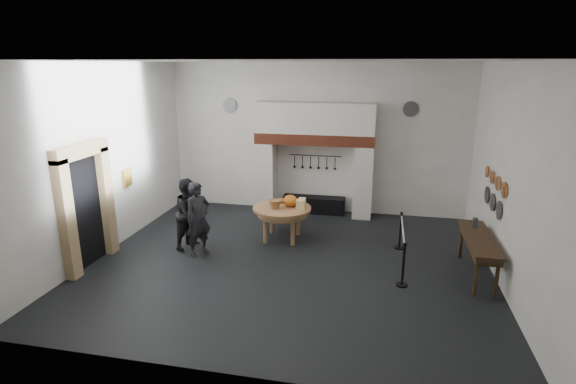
% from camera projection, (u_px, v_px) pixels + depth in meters
% --- Properties ---
extents(floor, '(9.00, 8.00, 0.02)m').
position_uv_depth(floor, '(289.00, 262.00, 10.42)').
color(floor, black).
rests_on(floor, ground).
extents(ceiling, '(9.00, 8.00, 0.02)m').
position_uv_depth(ceiling, '(290.00, 61.00, 9.18)').
color(ceiling, silver).
rests_on(ceiling, wall_back).
extents(wall_back, '(9.00, 0.02, 4.50)m').
position_uv_depth(wall_back, '(316.00, 139.00, 13.56)').
color(wall_back, white).
rests_on(wall_back, floor).
extents(wall_front, '(9.00, 0.02, 4.50)m').
position_uv_depth(wall_front, '(229.00, 233.00, 6.04)').
color(wall_front, white).
rests_on(wall_front, floor).
extents(wall_left, '(0.02, 8.00, 4.50)m').
position_uv_depth(wall_left, '(105.00, 159.00, 10.69)').
color(wall_left, white).
rests_on(wall_left, floor).
extents(wall_right, '(0.02, 8.00, 4.50)m').
position_uv_depth(wall_right, '(511.00, 178.00, 8.91)').
color(wall_right, white).
rests_on(wall_right, floor).
extents(chimney_pier_left, '(0.55, 0.70, 2.15)m').
position_uv_depth(chimney_pier_left, '(267.00, 177.00, 13.85)').
color(chimney_pier_left, silver).
rests_on(chimney_pier_left, floor).
extents(chimney_pier_right, '(0.55, 0.70, 2.15)m').
position_uv_depth(chimney_pier_right, '(363.00, 182.00, 13.27)').
color(chimney_pier_right, silver).
rests_on(chimney_pier_right, floor).
extents(hearth_brick_band, '(3.50, 0.72, 0.32)m').
position_uv_depth(hearth_brick_band, '(314.00, 139.00, 13.22)').
color(hearth_brick_band, '#9E442B').
rests_on(hearth_brick_band, chimney_pier_left).
extents(chimney_hood, '(3.50, 0.70, 0.90)m').
position_uv_depth(chimney_hood, '(315.00, 118.00, 13.05)').
color(chimney_hood, silver).
rests_on(chimney_hood, hearth_brick_band).
extents(iron_range, '(1.90, 0.45, 0.50)m').
position_uv_depth(iron_range, '(314.00, 205.00, 13.85)').
color(iron_range, black).
rests_on(iron_range, floor).
extents(utensil_rail, '(1.60, 0.02, 0.02)m').
position_uv_depth(utensil_rail, '(316.00, 156.00, 13.63)').
color(utensil_rail, black).
rests_on(utensil_rail, wall_back).
extents(door_recess, '(0.04, 1.10, 2.50)m').
position_uv_depth(door_recess, '(85.00, 212.00, 10.02)').
color(door_recess, black).
rests_on(door_recess, floor).
extents(door_jamb_near, '(0.22, 0.30, 2.60)m').
position_uv_depth(door_jamb_near, '(67.00, 221.00, 9.33)').
color(door_jamb_near, tan).
rests_on(door_jamb_near, floor).
extents(door_jamb_far, '(0.22, 0.30, 2.60)m').
position_uv_depth(door_jamb_far, '(106.00, 201.00, 10.65)').
color(door_jamb_far, tan).
rests_on(door_jamb_far, floor).
extents(door_lintel, '(0.22, 1.70, 0.30)m').
position_uv_depth(door_lintel, '(80.00, 151.00, 9.62)').
color(door_lintel, tan).
rests_on(door_lintel, door_jamb_near).
extents(wall_plaque, '(0.05, 0.34, 0.44)m').
position_uv_depth(wall_plaque, '(128.00, 178.00, 11.61)').
color(wall_plaque, gold).
rests_on(wall_plaque, wall_left).
extents(work_table, '(1.84, 1.84, 0.07)m').
position_uv_depth(work_table, '(282.00, 208.00, 11.59)').
color(work_table, tan).
rests_on(work_table, floor).
extents(pumpkin, '(0.36, 0.36, 0.31)m').
position_uv_depth(pumpkin, '(290.00, 201.00, 11.60)').
color(pumpkin, '#D4531E').
rests_on(pumpkin, work_table).
extents(cheese_block_big, '(0.22, 0.22, 0.24)m').
position_uv_depth(cheese_block_big, '(301.00, 204.00, 11.41)').
color(cheese_block_big, '#DECC85').
rests_on(cheese_block_big, work_table).
extents(cheese_block_small, '(0.18, 0.18, 0.20)m').
position_uv_depth(cheese_block_small, '(302.00, 202.00, 11.70)').
color(cheese_block_small, '#DEC485').
rests_on(cheese_block_small, work_table).
extents(wicker_basket, '(0.39, 0.39, 0.22)m').
position_uv_depth(wicker_basket, '(275.00, 204.00, 11.44)').
color(wicker_basket, '#A4753C').
rests_on(wicker_basket, work_table).
extents(bread_loaf, '(0.31, 0.18, 0.13)m').
position_uv_depth(bread_loaf, '(281.00, 201.00, 11.92)').
color(bread_loaf, '#AB753C').
rests_on(bread_loaf, work_table).
extents(visitor_near, '(0.74, 0.78, 1.80)m').
position_uv_depth(visitor_near, '(198.00, 219.00, 10.63)').
color(visitor_near, '#222127').
rests_on(visitor_near, floor).
extents(visitor_far, '(0.88, 1.01, 1.77)m').
position_uv_depth(visitor_far, '(190.00, 213.00, 11.09)').
color(visitor_far, black).
rests_on(visitor_far, floor).
extents(side_table, '(0.55, 2.20, 0.06)m').
position_uv_depth(side_table, '(480.00, 238.00, 9.54)').
color(side_table, '#3D2916').
rests_on(side_table, floor).
extents(pewter_jug, '(0.12, 0.12, 0.22)m').
position_uv_depth(pewter_jug, '(475.00, 223.00, 10.06)').
color(pewter_jug, '#4A4A4F').
rests_on(pewter_jug, side_table).
extents(copper_pan_a, '(0.03, 0.34, 0.34)m').
position_uv_depth(copper_pan_a, '(504.00, 190.00, 9.19)').
color(copper_pan_a, '#C6662D').
rests_on(copper_pan_a, wall_right).
extents(copper_pan_b, '(0.03, 0.32, 0.32)m').
position_uv_depth(copper_pan_b, '(498.00, 183.00, 9.71)').
color(copper_pan_b, '#C6662D').
rests_on(copper_pan_b, wall_right).
extents(copper_pan_c, '(0.03, 0.30, 0.30)m').
position_uv_depth(copper_pan_c, '(492.00, 177.00, 10.23)').
color(copper_pan_c, '#C6662D').
rests_on(copper_pan_c, wall_right).
extents(copper_pan_d, '(0.03, 0.28, 0.28)m').
position_uv_depth(copper_pan_d, '(487.00, 172.00, 10.74)').
color(copper_pan_d, '#C6662D').
rests_on(copper_pan_d, wall_right).
extents(pewter_plate_left, '(0.03, 0.40, 0.40)m').
position_uv_depth(pewter_plate_left, '(499.00, 210.00, 9.52)').
color(pewter_plate_left, '#4C4C51').
rests_on(pewter_plate_left, wall_right).
extents(pewter_plate_mid, '(0.03, 0.40, 0.40)m').
position_uv_depth(pewter_plate_mid, '(492.00, 202.00, 10.08)').
color(pewter_plate_mid, '#4C4C51').
rests_on(pewter_plate_mid, wall_right).
extents(pewter_plate_right, '(0.03, 0.40, 0.40)m').
position_uv_depth(pewter_plate_right, '(487.00, 195.00, 10.65)').
color(pewter_plate_right, '#4C4C51').
rests_on(pewter_plate_right, wall_right).
extents(pewter_plate_back_left, '(0.44, 0.03, 0.44)m').
position_uv_depth(pewter_plate_back_left, '(230.00, 105.00, 13.80)').
color(pewter_plate_back_left, '#4C4C51').
rests_on(pewter_plate_back_left, wall_back).
extents(pewter_plate_back_right, '(0.44, 0.03, 0.44)m').
position_uv_depth(pewter_plate_back_right, '(411.00, 109.00, 12.73)').
color(pewter_plate_back_right, '#4C4C51').
rests_on(pewter_plate_back_right, wall_back).
extents(barrier_post_near, '(0.05, 0.05, 0.90)m').
position_uv_depth(barrier_post_near, '(403.00, 266.00, 9.21)').
color(barrier_post_near, black).
rests_on(barrier_post_near, floor).
extents(barrier_post_far, '(0.05, 0.05, 0.90)m').
position_uv_depth(barrier_post_far, '(400.00, 231.00, 11.09)').
color(barrier_post_far, black).
rests_on(barrier_post_far, floor).
extents(barrier_rope, '(0.04, 2.00, 0.04)m').
position_uv_depth(barrier_rope, '(403.00, 230.00, 10.04)').
color(barrier_rope, silver).
rests_on(barrier_rope, barrier_post_near).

